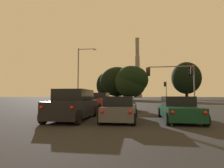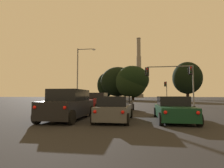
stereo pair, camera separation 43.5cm
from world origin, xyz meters
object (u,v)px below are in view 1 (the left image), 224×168
object	(u,v)px
sedan_right_lane_second	(178,109)
pickup_truck_left_lane_front	(96,102)
traffic_light_far_right	(166,88)
hatchback_center_lane_second	(120,109)
street_lamp	(81,70)
sedan_center_lane_front	(125,104)
smokestack	(138,74)
suv_left_lane_second	(74,105)
traffic_light_overhead_right	(177,75)

from	to	relation	value
sedan_right_lane_second	pickup_truck_left_lane_front	distance (m)	9.56
traffic_light_far_right	hatchback_center_lane_second	bearing A→B (deg)	-102.77
hatchback_center_lane_second	pickup_truck_left_lane_front	world-z (taller)	pickup_truck_left_lane_front
sedan_right_lane_second	street_lamp	distance (m)	21.30
sedan_center_lane_front	street_lamp	xyz separation A→B (m)	(-8.21, 11.19, 5.10)
sedan_center_lane_front	smokestack	world-z (taller)	smokestack
street_lamp	sedan_center_lane_front	bearing A→B (deg)	-53.76
sedan_right_lane_second	suv_left_lane_second	bearing A→B (deg)	-174.41
hatchback_center_lane_second	traffic_light_overhead_right	xyz separation A→B (m)	(6.53, 15.12, 3.76)
sedan_right_lane_second	traffic_light_far_right	distance (m)	35.77
sedan_center_lane_front	street_lamp	bearing A→B (deg)	128.07
suv_left_lane_second	traffic_light_overhead_right	xyz separation A→B (m)	(9.45, 14.95, 3.53)
suv_left_lane_second	smokestack	distance (m)	159.81
traffic_light_far_right	traffic_light_overhead_right	world-z (taller)	traffic_light_overhead_right
sedan_right_lane_second	traffic_light_overhead_right	size ratio (longest dim) A/B	0.71
suv_left_lane_second	street_lamp	size ratio (longest dim) A/B	0.52
traffic_light_far_right	street_lamp	bearing A→B (deg)	-132.06
hatchback_center_lane_second	sedan_right_lane_second	xyz separation A→B (m)	(3.41, 0.69, 0.00)
sedan_center_lane_front	pickup_truck_left_lane_front	xyz separation A→B (m)	(-3.08, 1.04, 0.14)
traffic_light_far_right	smokestack	world-z (taller)	smokestack
sedan_right_lane_second	pickup_truck_left_lane_front	bearing A→B (deg)	135.30
pickup_truck_left_lane_front	suv_left_lane_second	xyz separation A→B (m)	(0.35, -7.35, 0.09)
traffic_light_far_right	sedan_center_lane_front	bearing A→B (deg)	-105.79
hatchback_center_lane_second	sedan_right_lane_second	bearing A→B (deg)	12.03
hatchback_center_lane_second	traffic_light_far_right	xyz separation A→B (m)	(8.17, 36.03, 2.77)
hatchback_center_lane_second	street_lamp	distance (m)	20.22
sedan_right_lane_second	street_lamp	xyz separation A→B (m)	(-11.80, 16.98, 5.10)
sedan_center_lane_front	traffic_light_overhead_right	distance (m)	11.58
traffic_light_far_right	street_lamp	size ratio (longest dim) A/B	0.55
traffic_light_far_right	smokestack	distance (m)	124.13
pickup_truck_left_lane_front	suv_left_lane_second	size ratio (longest dim) A/B	1.13
sedan_center_lane_front	smokestack	size ratio (longest dim) A/B	0.08
hatchback_center_lane_second	pickup_truck_left_lane_front	bearing A→B (deg)	114.10
sedan_center_lane_front	sedan_right_lane_second	bearing A→B (deg)	-56.32
sedan_center_lane_front	smokestack	bearing A→B (deg)	91.39
suv_left_lane_second	traffic_light_far_right	bearing A→B (deg)	72.07
suv_left_lane_second	traffic_light_overhead_right	world-z (taller)	traffic_light_overhead_right
sedan_center_lane_front	suv_left_lane_second	bearing A→B (deg)	-111.60
street_lamp	smokestack	size ratio (longest dim) A/B	0.16
hatchback_center_lane_second	traffic_light_far_right	world-z (taller)	traffic_light_far_right
traffic_light_overhead_right	smokestack	size ratio (longest dim) A/B	0.12
traffic_light_overhead_right	street_lamp	size ratio (longest dim) A/B	0.70
sedan_right_lane_second	pickup_truck_left_lane_front	size ratio (longest dim) A/B	0.85
sedan_right_lane_second	suv_left_lane_second	world-z (taller)	suv_left_lane_second
traffic_light_far_right	street_lamp	world-z (taller)	street_lamp
sedan_right_lane_second	pickup_truck_left_lane_front	xyz separation A→B (m)	(-6.68, 6.83, 0.14)
hatchback_center_lane_second	suv_left_lane_second	size ratio (longest dim) A/B	0.84
smokestack	traffic_light_far_right	bearing A→B (deg)	-86.63
street_lamp	hatchback_center_lane_second	bearing A→B (deg)	-64.60
traffic_light_far_right	street_lamp	xyz separation A→B (m)	(-16.56, -18.36, 2.33)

